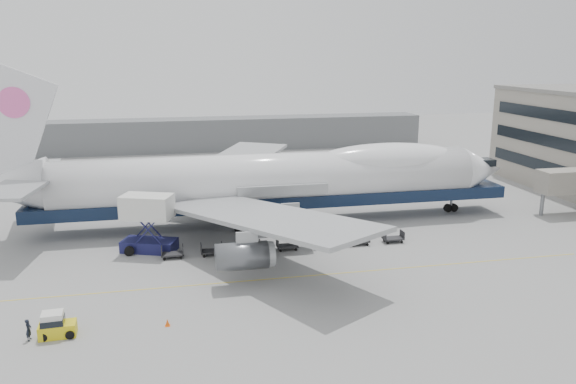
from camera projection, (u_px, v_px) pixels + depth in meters
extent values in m
plane|color=gray|center=(290.00, 255.00, 59.87)|extent=(260.00, 260.00, 0.00)
cube|color=gold|center=(303.00, 276.00, 54.17)|extent=(60.00, 0.15, 0.01)
cube|color=gray|center=(571.00, 181.00, 74.44)|extent=(9.00, 3.00, 3.00)
cylinder|color=slate|center=(542.00, 204.00, 74.36)|extent=(0.50, 0.50, 3.00)
cube|color=slate|center=(179.00, 135.00, 123.48)|extent=(110.00, 8.00, 7.00)
cylinder|color=white|center=(269.00, 179.00, 69.89)|extent=(52.00, 6.40, 6.40)
cube|color=#0D1A32|center=(277.00, 199.00, 70.71)|extent=(60.00, 5.76, 1.50)
cone|color=white|center=(481.00, 169.00, 75.74)|extent=(6.00, 6.40, 6.40)
cone|color=white|center=(5.00, 186.00, 63.60)|extent=(9.00, 6.40, 6.40)
ellipsoid|color=white|center=(388.00, 160.00, 72.61)|extent=(20.67, 5.78, 4.56)
cube|color=white|center=(12.00, 125.00, 62.25)|extent=(10.52, 0.50, 13.56)
cylinder|color=pink|center=(14.00, 102.00, 61.75)|extent=(3.40, 0.30, 3.40)
cube|color=#9EA0A3|center=(265.00, 217.00, 55.87)|extent=(20.35, 26.74, 2.26)
cube|color=#9EA0A3|center=(233.00, 164.00, 82.99)|extent=(20.35, 26.74, 2.26)
cylinder|color=#595B60|center=(210.00, 172.00, 87.40)|extent=(4.80, 2.60, 2.60)
cylinder|color=#595B60|center=(257.00, 183.00, 80.06)|extent=(4.80, 2.60, 2.60)
cylinder|color=#595B60|center=(286.00, 224.00, 61.07)|extent=(4.80, 2.60, 2.60)
cylinder|color=#595B60|center=(242.00, 256.00, 51.31)|extent=(4.80, 2.60, 2.60)
cylinder|color=slate|center=(451.00, 203.00, 76.00)|extent=(0.36, 0.36, 2.50)
cylinder|color=black|center=(451.00, 208.00, 76.17)|extent=(1.10, 0.45, 1.10)
cylinder|color=slate|center=(250.00, 222.00, 67.51)|extent=(0.36, 0.36, 2.50)
cylinder|color=black|center=(250.00, 227.00, 67.68)|extent=(1.10, 0.45, 1.10)
cylinder|color=slate|center=(243.00, 209.00, 73.21)|extent=(0.36, 0.36, 2.50)
cylinder|color=black|center=(243.00, 214.00, 73.37)|extent=(1.10, 0.45, 1.10)
cube|color=#181948|center=(149.00, 245.00, 61.03)|extent=(6.35, 4.59, 1.26)
cube|color=silver|center=(147.00, 207.00, 59.98)|extent=(6.00, 4.64, 2.53)
cube|color=#181948|center=(148.00, 230.00, 59.31)|extent=(3.88, 1.54, 4.52)
cube|color=#181948|center=(149.00, 223.00, 61.71)|extent=(3.88, 1.54, 4.52)
cube|color=slate|center=(148.00, 202.00, 61.73)|extent=(3.07, 2.25, 0.15)
cylinder|color=black|center=(129.00, 251.00, 59.55)|extent=(1.03, 0.40, 1.03)
cylinder|color=black|center=(131.00, 244.00, 61.74)|extent=(1.03, 0.40, 1.03)
cylinder|color=black|center=(169.00, 248.00, 60.39)|extent=(1.03, 0.40, 1.03)
cylinder|color=black|center=(169.00, 242.00, 62.57)|extent=(1.03, 0.40, 1.03)
cube|color=yellow|center=(58.00, 330.00, 42.60)|extent=(2.76, 1.57, 1.06)
cube|color=silver|center=(52.00, 319.00, 42.30)|extent=(1.60, 1.42, 0.96)
cube|color=black|center=(53.00, 321.00, 42.34)|extent=(1.70, 1.52, 0.48)
cylinder|color=black|center=(43.00, 337.00, 41.86)|extent=(0.67, 0.29, 0.67)
cylinder|color=black|center=(46.00, 329.00, 43.04)|extent=(0.67, 0.29, 0.67)
cylinder|color=black|center=(70.00, 335.00, 42.25)|extent=(0.67, 0.29, 0.67)
cylinder|color=black|center=(73.00, 327.00, 43.43)|extent=(0.67, 0.29, 0.67)
imported|color=black|center=(29.00, 330.00, 41.93)|extent=(0.48, 0.66, 1.69)
cone|color=#FA590D|center=(167.00, 322.00, 44.25)|extent=(0.38, 0.38, 0.59)
cube|color=#FA590D|center=(168.00, 326.00, 44.31)|extent=(0.40, 0.40, 0.03)
cube|color=#2D2D30|center=(172.00, 254.00, 58.91)|extent=(2.30, 1.35, 0.18)
cube|color=#2D2D30|center=(162.00, 251.00, 58.60)|extent=(0.08, 1.35, 0.90)
cube|color=#2D2D30|center=(183.00, 250.00, 59.04)|extent=(0.08, 1.35, 0.90)
cylinder|color=black|center=(164.00, 259.00, 58.29)|extent=(0.30, 0.12, 0.30)
cylinder|color=black|center=(164.00, 255.00, 59.34)|extent=(0.30, 0.12, 0.30)
cylinder|color=black|center=(181.00, 258.00, 58.63)|extent=(0.30, 0.12, 0.30)
cylinder|color=black|center=(181.00, 254.00, 59.68)|extent=(0.30, 0.12, 0.30)
cube|color=#2D2D30|center=(212.00, 251.00, 59.74)|extent=(2.30, 1.35, 0.18)
cube|color=#2D2D30|center=(201.00, 248.00, 59.42)|extent=(0.08, 1.35, 0.90)
cube|color=#2D2D30|center=(222.00, 247.00, 59.87)|extent=(0.08, 1.35, 0.90)
cylinder|color=black|center=(204.00, 256.00, 59.12)|extent=(0.30, 0.12, 0.30)
cylinder|color=black|center=(204.00, 253.00, 60.17)|extent=(0.30, 0.12, 0.30)
cylinder|color=black|center=(220.00, 255.00, 59.46)|extent=(0.30, 0.12, 0.30)
cylinder|color=black|center=(219.00, 252.00, 60.51)|extent=(0.30, 0.12, 0.30)
cube|color=#2D2D30|center=(250.00, 249.00, 60.57)|extent=(2.30, 1.35, 0.18)
cube|color=#2D2D30|center=(240.00, 246.00, 60.25)|extent=(0.08, 1.35, 0.90)
cube|color=#2D2D30|center=(260.00, 244.00, 60.70)|extent=(0.08, 1.35, 0.90)
cylinder|color=black|center=(243.00, 253.00, 59.95)|extent=(0.30, 0.12, 0.30)
cylinder|color=black|center=(242.00, 250.00, 60.99)|extent=(0.30, 0.12, 0.30)
cylinder|color=black|center=(259.00, 252.00, 60.29)|extent=(0.30, 0.12, 0.30)
cylinder|color=black|center=(257.00, 249.00, 61.34)|extent=(0.30, 0.12, 0.30)
cube|color=#2D2D30|center=(287.00, 246.00, 61.40)|extent=(2.30, 1.35, 0.18)
cube|color=#2D2D30|center=(277.00, 243.00, 61.08)|extent=(0.08, 1.35, 0.90)
cube|color=#2D2D30|center=(297.00, 242.00, 61.53)|extent=(0.08, 1.35, 0.90)
cylinder|color=black|center=(281.00, 251.00, 60.78)|extent=(0.30, 0.12, 0.30)
cylinder|color=black|center=(279.00, 247.00, 61.82)|extent=(0.30, 0.12, 0.30)
cylinder|color=black|center=(296.00, 250.00, 61.12)|extent=(0.30, 0.12, 0.30)
cylinder|color=black|center=(294.00, 246.00, 62.17)|extent=(0.30, 0.12, 0.30)
cube|color=#2D2D30|center=(323.00, 243.00, 62.23)|extent=(2.30, 1.35, 0.18)
cube|color=#2D2D30|center=(314.00, 241.00, 61.91)|extent=(0.08, 1.35, 0.90)
cube|color=#2D2D30|center=(333.00, 239.00, 62.35)|extent=(0.08, 1.35, 0.90)
cylinder|color=black|center=(317.00, 248.00, 61.61)|extent=(0.30, 0.12, 0.30)
cylinder|color=black|center=(315.00, 245.00, 62.65)|extent=(0.30, 0.12, 0.30)
cylinder|color=black|center=(332.00, 247.00, 61.95)|extent=(0.30, 0.12, 0.30)
cylinder|color=black|center=(329.00, 244.00, 62.99)|extent=(0.30, 0.12, 0.30)
cube|color=#2D2D30|center=(359.00, 241.00, 63.06)|extent=(2.30, 1.35, 0.18)
cube|color=#2D2D30|center=(349.00, 238.00, 62.74)|extent=(0.08, 1.35, 0.90)
cube|color=#2D2D30|center=(368.00, 237.00, 63.18)|extent=(0.08, 1.35, 0.90)
cylinder|color=black|center=(353.00, 245.00, 62.44)|extent=(0.30, 0.12, 0.30)
cylinder|color=black|center=(350.00, 242.00, 63.48)|extent=(0.30, 0.12, 0.30)
cylinder|color=black|center=(367.00, 244.00, 62.78)|extent=(0.30, 0.12, 0.30)
cylinder|color=black|center=(364.00, 241.00, 63.82)|extent=(0.30, 0.12, 0.30)
cube|color=#2D2D30|center=(393.00, 238.00, 63.89)|extent=(2.30, 1.35, 0.18)
cube|color=#2D2D30|center=(384.00, 236.00, 63.57)|extent=(0.08, 1.35, 0.90)
cube|color=#2D2D30|center=(402.00, 234.00, 64.01)|extent=(0.08, 1.35, 0.90)
cylinder|color=black|center=(388.00, 243.00, 63.26)|extent=(0.30, 0.12, 0.30)
cylinder|color=black|center=(384.00, 240.00, 64.31)|extent=(0.30, 0.12, 0.30)
cylinder|color=black|center=(402.00, 242.00, 63.61)|extent=(0.30, 0.12, 0.30)
cylinder|color=black|center=(398.00, 239.00, 64.65)|extent=(0.30, 0.12, 0.30)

